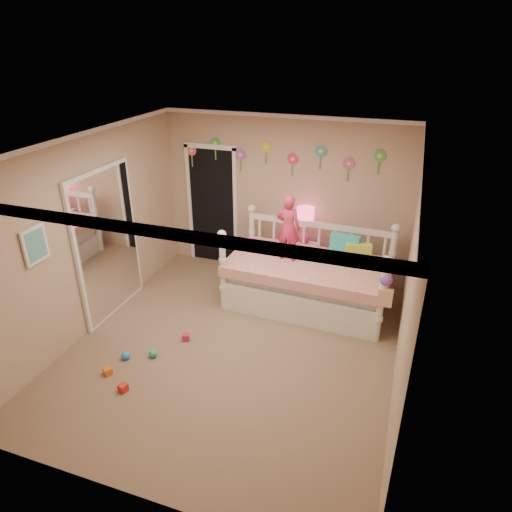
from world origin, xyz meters
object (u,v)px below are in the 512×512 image
at_px(child, 288,228).
at_px(daybed, 308,266).
at_px(nightstand, 303,262).
at_px(table_lamp, 305,220).

bearing_deg(child, daybed, -172.11).
height_order(daybed, nightstand, daybed).
xyz_separation_m(nightstand, table_lamp, (0.00, 0.00, 0.72)).
relative_size(nightstand, table_lamp, 1.06).
bearing_deg(daybed, table_lamp, 110.71).
distance_m(daybed, table_lamp, 0.86).
height_order(child, table_lamp, child).
distance_m(child, table_lamp, 0.75).
xyz_separation_m(daybed, child, (-0.31, -0.02, 0.56)).
bearing_deg(daybed, child, -174.96).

